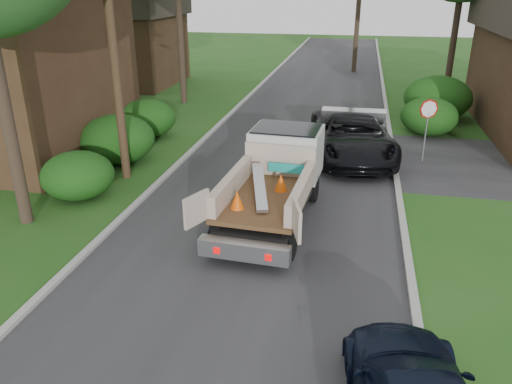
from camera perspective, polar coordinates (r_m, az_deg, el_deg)
The scene contains 14 objects.
ground at distance 12.75m, azimuth -1.52°, elevation -8.07°, with size 120.00×120.00×0.00m, color #1E4D16.
road at distance 21.80m, azimuth 4.47°, elevation 5.32°, with size 8.00×90.00×0.02m, color #28282B.
curb_left at distance 22.63m, azimuth -5.93°, elevation 6.08°, with size 0.20×90.00×0.12m, color #9E9E99.
curb_right at distance 21.69m, azimuth 15.31°, elevation 4.63°, with size 0.20×90.00×0.12m, color #9E9E99.
stop_sign at distance 20.38m, azimuth 19.04°, elevation 8.08°, with size 0.71×0.32×2.48m.
utility_pole at distance 17.61m, azimuth -16.23°, elevation 17.53°, with size 2.42×1.25×10.00m.
house_left_far at distance 36.53m, azimuth -15.06°, elevation 16.64°, with size 7.56×7.56×6.00m.
hedge_left_a at distance 17.20m, azimuth -19.71°, elevation 1.82°, with size 2.34×2.34×1.53m, color #0F410F.
hedge_left_b at distance 20.17m, azimuth -15.56°, elevation 5.86°, with size 2.86×2.86×1.87m, color #0F410F.
hedge_left_c at distance 23.36m, azimuth -12.41°, elevation 8.21°, with size 2.60×2.60×1.70m, color #0F410F.
hedge_right_a at distance 24.53m, azimuth 19.19°, elevation 8.17°, with size 2.60×2.60×1.70m, color #0F410F.
hedge_right_b at distance 27.47m, azimuth 20.05°, elevation 10.08°, with size 3.38×3.38×2.21m, color #0F410F.
flatbed_truck at distance 15.21m, azimuth 2.61°, elevation 2.46°, with size 2.87×6.22×2.31m.
black_pickup at distance 20.43m, azimuth 10.90°, elevation 6.38°, with size 2.97×6.44×1.79m, color black.
Camera 1 is at (2.54, -10.63, 6.55)m, focal length 35.00 mm.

